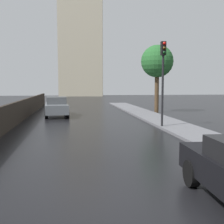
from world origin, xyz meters
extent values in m
plane|color=black|center=(0.00, 0.00, 0.00)|extent=(120.00, 120.00, 0.00)
cube|color=slate|center=(-2.04, 16.60, 0.65)|extent=(1.99, 4.63, 0.69)
cube|color=#494D50|center=(-2.04, 16.59, 1.26)|extent=(1.60, 2.02, 0.53)
cylinder|color=black|center=(-1.17, 15.17, 0.31)|extent=(0.26, 0.63, 0.61)
cylinder|color=black|center=(-2.71, 15.06, 0.31)|extent=(0.26, 0.63, 0.61)
cylinder|color=black|center=(-1.38, 18.15, 0.31)|extent=(0.26, 0.63, 0.61)
cylinder|color=black|center=(-2.91, 18.04, 0.31)|extent=(0.26, 0.63, 0.61)
cylinder|color=black|center=(1.97, 0.79, 0.33)|extent=(0.25, 0.66, 0.65)
cylinder|color=black|center=(4.17, 9.47, 2.12)|extent=(0.12, 0.12, 3.95)
cube|color=black|center=(4.17, 9.47, 4.47)|extent=(0.26, 0.26, 0.75)
sphere|color=red|center=(4.17, 9.30, 4.72)|extent=(0.17, 0.17, 0.17)
sphere|color=#392405|center=(4.17, 9.30, 4.47)|extent=(0.17, 0.17, 0.17)
sphere|color=black|center=(4.17, 9.30, 4.22)|extent=(0.17, 0.17, 0.17)
cylinder|color=#4C3823|center=(6.58, 18.08, 1.77)|extent=(0.37, 0.37, 3.54)
sphere|color=#28662D|center=(6.58, 18.08, 4.52)|extent=(2.81, 2.81, 2.81)
cube|color=#B2A88E|center=(1.64, 57.91, 12.43)|extent=(10.39, 9.73, 24.86)
camera|label=1|loc=(-0.90, -5.33, 2.46)|focal=44.04mm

